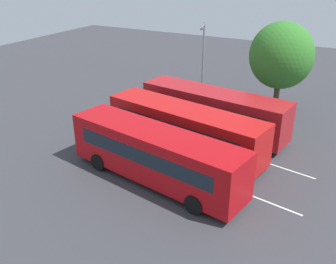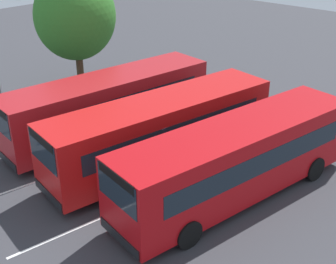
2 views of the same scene
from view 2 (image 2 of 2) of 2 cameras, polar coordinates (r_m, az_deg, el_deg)
The scene contains 7 objects.
ground_plane at distance 20.62m, azimuth -0.82°, elevation -3.80°, with size 76.70×76.70×0.00m, color #38383D.
bus_far_left at distance 22.51m, azimuth -7.51°, elevation 3.53°, with size 11.17×3.96×3.09m.
bus_center_left at distance 19.68m, azimuth -0.83°, elevation 0.31°, with size 11.20×4.36×3.09m.
bus_center_right at distance 17.63m, azimuth 8.72°, elevation -3.28°, with size 11.20×4.37×3.09m.
depot_tree at distance 28.14m, azimuth -11.63°, elevation 14.15°, with size 5.01×4.51×7.34m.
lane_stripe_outer_left at distance 21.84m, azimuth -4.61°, elevation -2.05°, with size 16.47×0.12×0.01m, color silver.
lane_stripe_inner_left at distance 19.53m, azimuth 3.44°, elevation -5.71°, with size 16.47×0.12×0.01m, color silver.
Camera 2 is at (13.07, 12.18, 10.30)m, focal length 48.25 mm.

